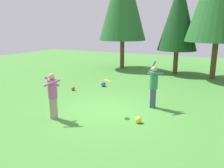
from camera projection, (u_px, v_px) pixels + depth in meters
ground_plane at (106, 110)px, 9.45m from camera, size 40.00×40.00×0.00m
person_thrower at (154, 83)px, 9.56m from camera, size 0.69×0.70×1.97m
person_catcher at (53, 92)px, 8.40m from camera, size 0.74×0.73×1.73m
frisbee at (107, 81)px, 8.80m from camera, size 0.36×0.36×0.14m
ball_red at (73, 89)px, 12.40m from camera, size 0.20×0.20×0.20m
ball_blue at (103, 84)px, 13.22m from camera, size 0.28×0.28×0.28m
ball_yellow at (138, 120)px, 8.22m from camera, size 0.24×0.24×0.24m
tree_center at (179, 15)px, 16.00m from camera, size 2.78×2.78×6.65m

